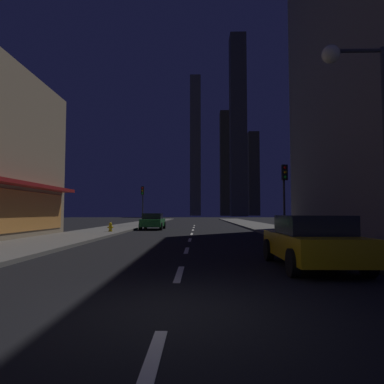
{
  "coord_description": "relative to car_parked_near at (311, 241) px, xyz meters",
  "views": [
    {
      "loc": [
        0.48,
        -5.35,
        1.53
      ],
      "look_at": [
        0.0,
        19.82,
        3.04
      ],
      "focal_mm": 31.78,
      "sensor_mm": 36.0,
      "label": 1
    }
  ],
  "objects": [
    {
      "name": "sidewalk_right",
      "position": [
        3.4,
        27.83,
        -0.67
      ],
      "size": [
        4.0,
        76.0,
        0.15
      ],
      "primitive_type": "cube",
      "color": "#605E59",
      "rests_on": "ground"
    },
    {
      "name": "fire_hydrant_far_left",
      "position": [
        -9.5,
        15.04,
        -0.29
      ],
      "size": [
        0.42,
        0.3,
        0.65
      ],
      "color": "gold",
      "rests_on": "sidewalk_left"
    },
    {
      "name": "lane_marking_center",
      "position": [
        -3.6,
        12.03,
        -0.73
      ],
      "size": [
        0.16,
        38.6,
        0.01
      ],
      "color": "silver",
      "rests_on": "ground"
    },
    {
      "name": "car_parked_near",
      "position": [
        0.0,
        0.0,
        0.0
      ],
      "size": [
        1.98,
        4.24,
        1.45
      ],
      "color": "gold",
      "rests_on": "ground"
    },
    {
      "name": "street_lamp_right",
      "position": [
        1.78,
        0.84,
        4.33
      ],
      "size": [
        1.96,
        0.56,
        6.58
      ],
      "color": "#38383D",
      "rests_on": "sidewalk_right"
    },
    {
      "name": "traffic_light_near_right",
      "position": [
        1.9,
        10.3,
        2.45
      ],
      "size": [
        0.32,
        0.48,
        4.2
      ],
      "color": "#2D2D2D",
      "rests_on": "sidewalk_right"
    },
    {
      "name": "sidewalk_left",
      "position": [
        -10.6,
        27.83,
        -0.67
      ],
      "size": [
        4.0,
        76.0,
        0.15
      ],
      "primitive_type": "cube",
      "color": "#605E59",
      "rests_on": "ground"
    },
    {
      "name": "traffic_light_far_left",
      "position": [
        -9.1,
        26.68,
        2.45
      ],
      "size": [
        0.32,
        0.48,
        4.2
      ],
      "color": "#2D2D2D",
      "rests_on": "sidewalk_left"
    },
    {
      "name": "ground_plane",
      "position": [
        -3.6,
        27.83,
        -0.79
      ],
      "size": [
        78.0,
        136.0,
        0.1
      ],
      "primitive_type": "cube",
      "color": "black"
    },
    {
      "name": "skyscraper_distant_tall",
      "position": [
        -4.57,
        154.64,
        33.23
      ],
      "size": [
        5.13,
        8.73,
        67.95
      ],
      "primitive_type": "cube",
      "color": "#645F4B",
      "rests_on": "ground"
    },
    {
      "name": "skyscraper_distant_slender",
      "position": [
        23.08,
        151.58,
        19.11
      ],
      "size": [
        5.04,
        5.97,
        39.71
      ],
      "primitive_type": "cube",
      "color": "#363328",
      "rests_on": "ground"
    },
    {
      "name": "skyscraper_distant_mid",
      "position": [
        9.39,
        144.24,
        23.07
      ],
      "size": [
        5.22,
        6.13,
        47.62
      ],
      "primitive_type": "cube",
      "color": "#2F2C23",
      "rests_on": "ground"
    },
    {
      "name": "car_parked_far",
      "position": [
        -7.2,
        20.86,
        0.0
      ],
      "size": [
        1.98,
        4.24,
        1.45
      ],
      "color": "#1E722D",
      "rests_on": "ground"
    },
    {
      "name": "skyscraper_distant_short",
      "position": [
        12.62,
        123.7,
        35.5
      ],
      "size": [
        6.29,
        7.37,
        72.48
      ],
      "primitive_type": "cube",
      "color": "#444133",
      "rests_on": "ground"
    }
  ]
}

